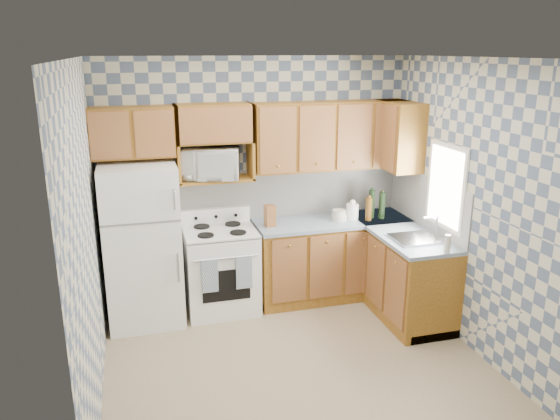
{
  "coord_description": "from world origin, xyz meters",
  "views": [
    {
      "loc": [
        -1.32,
        -4.19,
        2.77
      ],
      "look_at": [
        0.05,
        0.75,
        1.25
      ],
      "focal_mm": 35.0,
      "sensor_mm": 36.0,
      "label": 1
    }
  ],
  "objects_px": {
    "microwave": "(211,163)",
    "electric_kettle": "(352,211)",
    "refrigerator": "(142,245)",
    "stove_body": "(221,271)"
  },
  "relations": [
    {
      "from": "refrigerator",
      "to": "electric_kettle",
      "type": "distance_m",
      "value": 2.32
    },
    {
      "from": "refrigerator",
      "to": "electric_kettle",
      "type": "xyz_separation_m",
      "value": [
        2.31,
        0.02,
        0.17
      ]
    },
    {
      "from": "microwave",
      "to": "electric_kettle",
      "type": "bearing_deg",
      "value": 7.35
    },
    {
      "from": "microwave",
      "to": "electric_kettle",
      "type": "xyz_separation_m",
      "value": [
        1.55,
        -0.17,
        -0.6
      ]
    },
    {
      "from": "refrigerator",
      "to": "stove_body",
      "type": "bearing_deg",
      "value": 1.78
    },
    {
      "from": "refrigerator",
      "to": "microwave",
      "type": "bearing_deg",
      "value": 14.01
    },
    {
      "from": "stove_body",
      "to": "refrigerator",
      "type": "bearing_deg",
      "value": -178.22
    },
    {
      "from": "stove_body",
      "to": "electric_kettle",
      "type": "bearing_deg",
      "value": -0.34
    },
    {
      "from": "refrigerator",
      "to": "microwave",
      "type": "height_order",
      "value": "microwave"
    },
    {
      "from": "microwave",
      "to": "electric_kettle",
      "type": "distance_m",
      "value": 1.67
    }
  ]
}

